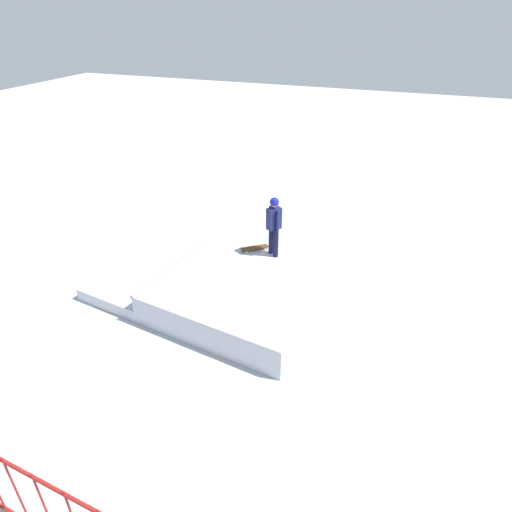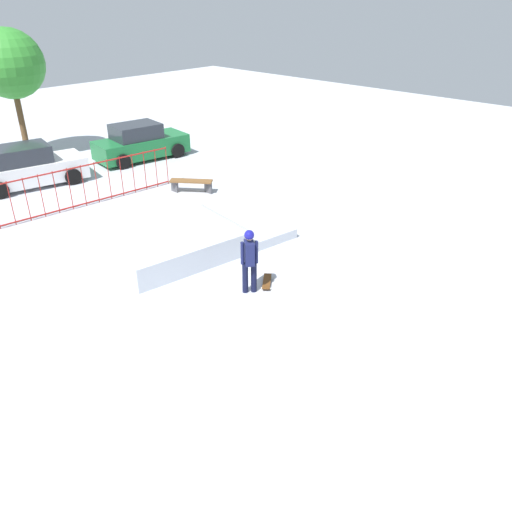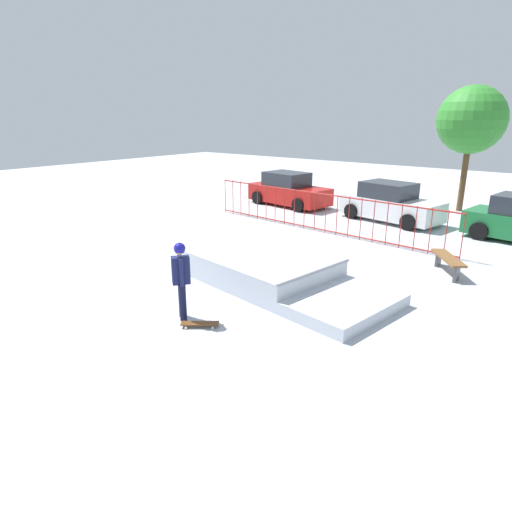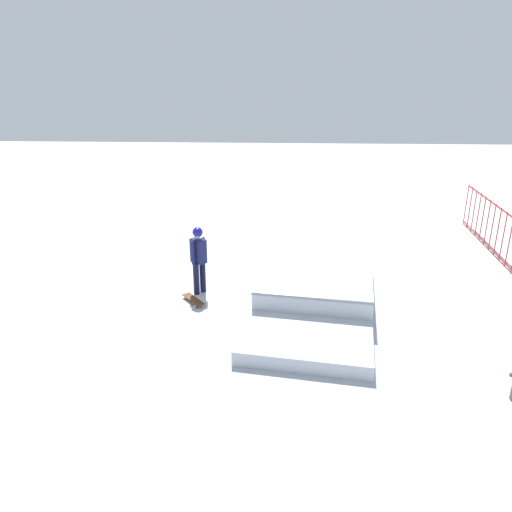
% 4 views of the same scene
% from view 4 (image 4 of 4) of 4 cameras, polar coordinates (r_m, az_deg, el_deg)
% --- Properties ---
extents(ground_plane, '(60.00, 60.00, 0.00)m').
position_cam_4_polar(ground_plane, '(13.56, 5.71, -1.89)').
color(ground_plane, '#B2B7C1').
extents(skate_ramp, '(5.72, 3.36, 0.74)m').
position_cam_4_polar(skate_ramp, '(11.65, 7.13, -4.04)').
color(skate_ramp, silver).
rests_on(skate_ramp, ground).
extents(skater, '(0.40, 0.44, 1.73)m').
position_cam_4_polar(skater, '(11.91, -6.83, 0.10)').
color(skater, black).
rests_on(skater, ground).
extents(skateboard, '(0.75, 0.65, 0.09)m').
position_cam_4_polar(skateboard, '(11.74, -7.44, -5.14)').
color(skateboard, '#593314').
rests_on(skateboard, ground).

